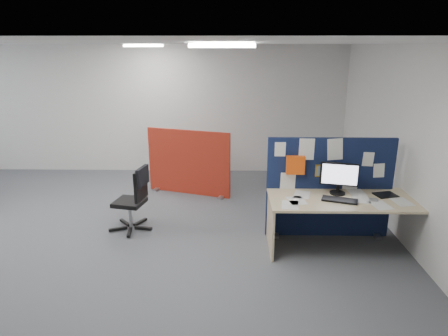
{
  "coord_description": "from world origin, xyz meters",
  "views": [
    {
      "loc": [
        2.09,
        -5.0,
        2.67
      ],
      "look_at": [
        1.98,
        0.43,
        1.0
      ],
      "focal_mm": 32.0,
      "sensor_mm": 36.0,
      "label": 1
    }
  ],
  "objects_px": {
    "navy_divider": "(328,187)",
    "monitor_main": "(339,177)",
    "office_chair": "(135,195)",
    "red_divider": "(188,163)",
    "main_desk": "(342,208)"
  },
  "relations": [
    {
      "from": "navy_divider",
      "to": "monitor_main",
      "type": "bearing_deg",
      "value": -69.45
    },
    {
      "from": "navy_divider",
      "to": "office_chair",
      "type": "xyz_separation_m",
      "value": [
        -2.79,
        0.12,
        -0.19
      ]
    },
    {
      "from": "monitor_main",
      "to": "office_chair",
      "type": "distance_m",
      "value": 2.92
    },
    {
      "from": "monitor_main",
      "to": "office_chair",
      "type": "relative_size",
      "value": 0.51
    },
    {
      "from": "monitor_main",
      "to": "red_divider",
      "type": "bearing_deg",
      "value": 152.97
    },
    {
      "from": "navy_divider",
      "to": "main_desk",
      "type": "xyz_separation_m",
      "value": [
        0.12,
        -0.35,
        -0.17
      ]
    },
    {
      "from": "red_divider",
      "to": "monitor_main",
      "type": "bearing_deg",
      "value": -22.33
    },
    {
      "from": "main_desk",
      "to": "monitor_main",
      "type": "relative_size",
      "value": 3.97
    },
    {
      "from": "red_divider",
      "to": "office_chair",
      "type": "distance_m",
      "value": 1.69
    },
    {
      "from": "navy_divider",
      "to": "monitor_main",
      "type": "height_order",
      "value": "navy_divider"
    },
    {
      "from": "office_chair",
      "to": "main_desk",
      "type": "bearing_deg",
      "value": 2.63
    },
    {
      "from": "navy_divider",
      "to": "office_chair",
      "type": "height_order",
      "value": "navy_divider"
    },
    {
      "from": "office_chair",
      "to": "red_divider",
      "type": "bearing_deg",
      "value": 80.19
    },
    {
      "from": "office_chair",
      "to": "monitor_main",
      "type": "bearing_deg",
      "value": 5.08
    },
    {
      "from": "navy_divider",
      "to": "red_divider",
      "type": "relative_size",
      "value": 1.14
    }
  ]
}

